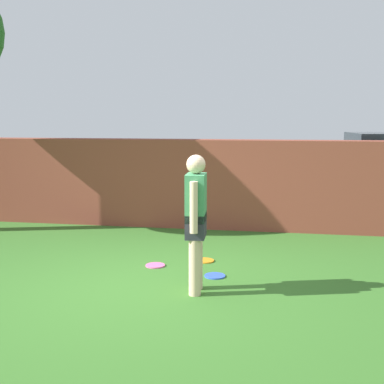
{
  "coord_description": "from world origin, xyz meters",
  "views": [
    {
      "loc": [
        1.52,
        -5.73,
        2.04
      ],
      "look_at": [
        0.28,
        1.21,
        1.0
      ],
      "focal_mm": 47.42,
      "sensor_mm": 36.0,
      "label": 1
    }
  ],
  "objects_px": {
    "person": "(196,217)",
    "frisbee_orange": "(205,261)",
    "frisbee_pink": "(155,265)",
    "frisbee_blue": "(215,276)"
  },
  "relations": [
    {
      "from": "person",
      "to": "frisbee_orange",
      "type": "xyz_separation_m",
      "value": [
        -0.09,
        1.28,
        -0.89
      ]
    },
    {
      "from": "frisbee_pink",
      "to": "frisbee_blue",
      "type": "bearing_deg",
      "value": -20.06
    },
    {
      "from": "frisbee_orange",
      "to": "frisbee_blue",
      "type": "bearing_deg",
      "value": -70.54
    },
    {
      "from": "person",
      "to": "frisbee_orange",
      "type": "distance_m",
      "value": 1.56
    },
    {
      "from": "person",
      "to": "frisbee_pink",
      "type": "height_order",
      "value": "person"
    },
    {
      "from": "frisbee_pink",
      "to": "frisbee_orange",
      "type": "bearing_deg",
      "value": 29.16
    },
    {
      "from": "frisbee_pink",
      "to": "frisbee_blue",
      "type": "height_order",
      "value": "same"
    },
    {
      "from": "person",
      "to": "frisbee_orange",
      "type": "height_order",
      "value": "person"
    },
    {
      "from": "frisbee_orange",
      "to": "frisbee_pink",
      "type": "xyz_separation_m",
      "value": [
        -0.64,
        -0.36,
        0.0
      ]
    },
    {
      "from": "frisbee_blue",
      "to": "person",
      "type": "bearing_deg",
      "value": -103.44
    }
  ]
}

